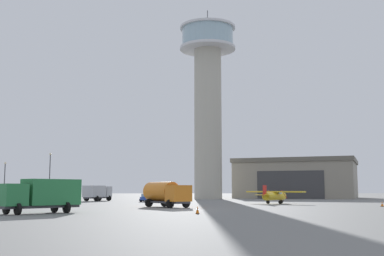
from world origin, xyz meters
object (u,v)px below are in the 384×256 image
object	(u,v)px
truck_box_green	(41,194)
traffic_cone_near_right	(197,210)
airplane_yellow	(274,195)
traffic_cone_near_left	(382,204)
control_tower	(208,91)
car_blue	(147,197)
light_post_west	(50,172)
truck_fuel_tanker_orange	(166,193)
truck_box_silver	(97,192)
airplane_blue	(56,196)
light_post_east	(5,177)

from	to	relation	value
truck_box_green	traffic_cone_near_right	bearing A→B (deg)	131.71
airplane_yellow	traffic_cone_near_left	size ratio (longest dim) A/B	11.83
control_tower	car_blue	size ratio (longest dim) A/B	9.47
light_post_west	car_blue	bearing A→B (deg)	-38.03
truck_fuel_tanker_orange	traffic_cone_near_right	size ratio (longest dim) A/B	10.51
traffic_cone_near_left	traffic_cone_near_right	distance (m)	29.32
car_blue	light_post_west	distance (m)	25.56
truck_box_silver	control_tower	bearing A→B (deg)	-26.21
truck_box_green	traffic_cone_near_left	size ratio (longest dim) A/B	10.56
airplane_blue	traffic_cone_near_left	xyz separation A→B (m)	(42.34, -13.08, -0.89)
light_post_east	car_blue	bearing A→B (deg)	-28.51
airplane_blue	light_post_west	size ratio (longest dim) A/B	0.94
truck_fuel_tanker_orange	car_blue	distance (m)	26.14
truck_box_green	light_post_east	distance (m)	58.89
airplane_blue	truck_box_silver	bearing A→B (deg)	-89.60
truck_box_silver	light_post_west	distance (m)	14.90
airplane_yellow	truck_fuel_tanker_orange	bearing A→B (deg)	167.60
airplane_yellow	light_post_east	size ratio (longest dim) A/B	1.02
light_post_west	traffic_cone_near_left	xyz separation A→B (m)	(49.04, -41.42, -5.25)
truck_fuel_tanker_orange	traffic_cone_near_right	xyz separation A→B (m)	(2.27, -15.72, -1.35)
truck_box_green	light_post_east	bearing A→B (deg)	-112.14
truck_box_green	traffic_cone_near_right	distance (m)	14.06
car_blue	control_tower	bearing A→B (deg)	-20.05
airplane_yellow	car_blue	size ratio (longest dim) A/B	1.70
truck_box_silver	truck_box_green	size ratio (longest dim) A/B	0.97
control_tower	traffic_cone_near_left	xyz separation A→B (m)	(16.01, -48.33, -23.91)
control_tower	car_blue	world-z (taller)	control_tower
airplane_blue	control_tower	bearing A→B (deg)	-114.57
truck_box_silver	airplane_yellow	bearing A→B (deg)	-97.84
car_blue	light_post_west	size ratio (longest dim) A/B	0.48
airplane_yellow	control_tower	bearing A→B (deg)	49.60
airplane_yellow	truck_box_green	world-z (taller)	truck_box_green
control_tower	truck_fuel_tanker_orange	xyz separation A→B (m)	(-10.96, -48.39, -22.54)
traffic_cone_near_right	light_post_east	bearing A→B (deg)	120.06
control_tower	truck_box_green	bearing A→B (deg)	-109.89
light_post_west	traffic_cone_near_left	size ratio (longest dim) A/B	14.37
control_tower	light_post_west	bearing A→B (deg)	-168.19
truck_box_green	traffic_cone_near_right	size ratio (longest dim) A/B	10.12
car_blue	truck_box_silver	bearing A→B (deg)	68.54
airplane_blue	airplane_yellow	xyz separation A→B (m)	(31.77, -0.97, 0.05)
car_blue	airplane_yellow	bearing A→B (deg)	-115.92
truck_fuel_tanker_orange	airplane_yellow	bearing A→B (deg)	94.58
truck_fuel_tanker_orange	light_post_west	distance (m)	47.15
car_blue	light_post_east	size ratio (longest dim) A/B	0.60
truck_box_green	light_post_east	world-z (taller)	light_post_east
control_tower	truck_fuel_tanker_orange	size ratio (longest dim) A/B	6.00
truck_box_silver	car_blue	distance (m)	10.87
control_tower	truck_box_silver	bearing A→B (deg)	-143.48
truck_fuel_tanker_orange	car_blue	bearing A→B (deg)	153.05
light_post_east	traffic_cone_near_left	world-z (taller)	light_post_east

